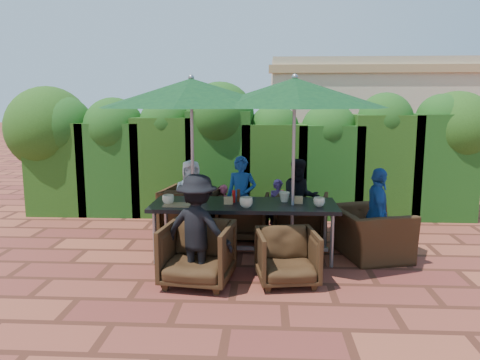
# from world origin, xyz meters

# --- Properties ---
(ground) EXTENTS (80.00, 80.00, 0.00)m
(ground) POSITION_xyz_m (0.00, 0.00, 0.00)
(ground) COLOR brown
(ground) RESTS_ON ground
(dining_table) EXTENTS (2.50, 0.90, 0.75)m
(dining_table) POSITION_xyz_m (0.06, -0.17, 0.68)
(dining_table) COLOR black
(dining_table) RESTS_ON ground
(umbrella_left) EXTENTS (2.51, 2.51, 2.46)m
(umbrella_left) POSITION_xyz_m (-0.63, -0.15, 2.21)
(umbrella_left) COLOR gray
(umbrella_left) RESTS_ON ground
(umbrella_right) EXTENTS (2.42, 2.42, 2.46)m
(umbrella_right) POSITION_xyz_m (0.71, -0.23, 2.21)
(umbrella_right) COLOR gray
(umbrella_right) RESTS_ON ground
(chair_far_left) EXTENTS (0.97, 0.92, 0.87)m
(chair_far_left) POSITION_xyz_m (-0.81, 0.79, 0.43)
(chair_far_left) COLOR black
(chair_far_left) RESTS_ON ground
(chair_far_mid) EXTENTS (0.80, 0.76, 0.77)m
(chair_far_mid) POSITION_xyz_m (0.01, 0.68, 0.39)
(chair_far_mid) COLOR black
(chair_far_mid) RESTS_ON ground
(chair_far_right) EXTENTS (0.88, 0.84, 0.79)m
(chair_far_right) POSITION_xyz_m (0.91, 0.75, 0.39)
(chair_far_right) COLOR black
(chair_far_right) RESTS_ON ground
(chair_near_left) EXTENTS (0.86, 0.82, 0.80)m
(chair_near_left) POSITION_xyz_m (-0.43, -1.16, 0.40)
(chair_near_left) COLOR black
(chair_near_left) RESTS_ON ground
(chair_near_right) EXTENTS (0.77, 0.74, 0.70)m
(chair_near_right) POSITION_xyz_m (0.61, -1.09, 0.35)
(chair_near_right) COLOR black
(chair_near_right) RESTS_ON ground
(chair_end_right) EXTENTS (0.90, 1.16, 0.89)m
(chair_end_right) POSITION_xyz_m (1.78, -0.07, 0.45)
(chair_end_right) COLOR black
(chair_end_right) RESTS_ON ground
(adult_far_left) EXTENTS (0.65, 0.46, 1.20)m
(adult_far_left) POSITION_xyz_m (-0.83, 0.88, 0.60)
(adult_far_left) COLOR white
(adult_far_left) RESTS_ON ground
(adult_far_mid) EXTENTS (0.51, 0.43, 1.29)m
(adult_far_mid) POSITION_xyz_m (-0.02, 0.72, 0.64)
(adult_far_mid) COLOR #1B4A95
(adult_far_mid) RESTS_ON ground
(adult_far_right) EXTENTS (0.63, 0.43, 1.24)m
(adult_far_right) POSITION_xyz_m (0.88, 0.78, 0.62)
(adult_far_right) COLOR black
(adult_far_right) RESTS_ON ground
(adult_near_left) EXTENTS (0.91, 0.61, 1.30)m
(adult_near_left) POSITION_xyz_m (-0.43, -1.15, 0.65)
(adult_near_left) COLOR black
(adult_near_left) RESTS_ON ground
(adult_end_right) EXTENTS (0.41, 0.75, 1.24)m
(adult_end_right) POSITION_xyz_m (1.86, -0.13, 0.62)
(adult_end_right) COLOR #1B4A95
(adult_end_right) RESTS_ON ground
(child_left) EXTENTS (0.36, 0.32, 0.82)m
(child_left) POSITION_xyz_m (-0.31, 0.81, 0.41)
(child_left) COLOR #E4506D
(child_left) RESTS_ON ground
(child_right) EXTENTS (0.35, 0.29, 0.90)m
(child_right) POSITION_xyz_m (0.55, 0.92, 0.45)
(child_right) COLOR #6D4698
(child_right) RESTS_ON ground
(pedestrian_a) EXTENTS (1.64, 1.58, 1.80)m
(pedestrian_a) POSITION_xyz_m (1.72, 4.20, 0.90)
(pedestrian_a) COLOR green
(pedestrian_a) RESTS_ON ground
(pedestrian_b) EXTENTS (0.83, 0.59, 1.58)m
(pedestrian_b) POSITION_xyz_m (2.28, 4.37, 0.79)
(pedestrian_b) COLOR #E4506D
(pedestrian_b) RESTS_ON ground
(pedestrian_c) EXTENTS (1.14, 0.85, 1.62)m
(pedestrian_c) POSITION_xyz_m (3.41, 4.21, 0.81)
(pedestrian_c) COLOR #95979D
(pedestrian_c) RESTS_ON ground
(cup_a) EXTENTS (0.16, 0.16, 0.13)m
(cup_a) POSITION_xyz_m (-0.95, -0.28, 0.81)
(cup_a) COLOR beige
(cup_a) RESTS_ON dining_table
(cup_b) EXTENTS (0.15, 0.15, 0.14)m
(cup_b) POSITION_xyz_m (-0.50, -0.13, 0.82)
(cup_b) COLOR beige
(cup_b) RESTS_ON dining_table
(cup_c) EXTENTS (0.18, 0.18, 0.14)m
(cup_c) POSITION_xyz_m (0.10, -0.42, 0.82)
(cup_c) COLOR beige
(cup_c) RESTS_ON dining_table
(cup_d) EXTENTS (0.15, 0.15, 0.14)m
(cup_d) POSITION_xyz_m (0.61, -0.04, 0.82)
(cup_d) COLOR beige
(cup_d) RESTS_ON dining_table
(cup_e) EXTENTS (0.15, 0.15, 0.12)m
(cup_e) POSITION_xyz_m (1.05, -0.31, 0.81)
(cup_e) COLOR beige
(cup_e) RESTS_ON dining_table
(ketchup_bottle) EXTENTS (0.04, 0.04, 0.17)m
(ketchup_bottle) POSITION_xyz_m (-0.08, -0.13, 0.83)
(ketchup_bottle) COLOR #B20C0A
(ketchup_bottle) RESTS_ON dining_table
(sauce_bottle) EXTENTS (0.04, 0.04, 0.17)m
(sauce_bottle) POSITION_xyz_m (-0.02, -0.06, 0.83)
(sauce_bottle) COLOR #4C230C
(sauce_bottle) RESTS_ON dining_table
(serving_tray) EXTENTS (0.35, 0.25, 0.02)m
(serving_tray) POSITION_xyz_m (-0.82, -0.35, 0.76)
(serving_tray) COLOR #977249
(serving_tray) RESTS_ON dining_table
(number_block_left) EXTENTS (0.12, 0.06, 0.10)m
(number_block_left) POSITION_xyz_m (-0.15, -0.23, 0.80)
(number_block_left) COLOR tan
(number_block_left) RESTS_ON dining_table
(number_block_right) EXTENTS (0.12, 0.06, 0.10)m
(number_block_right) POSITION_xyz_m (0.79, -0.14, 0.80)
(number_block_right) COLOR tan
(number_block_right) RESTS_ON dining_table
(hedge_wall) EXTENTS (9.10, 1.60, 2.47)m
(hedge_wall) POSITION_xyz_m (-0.30, 2.32, 1.29)
(hedge_wall) COLOR #1D3C10
(hedge_wall) RESTS_ON ground
(building) EXTENTS (6.20, 3.08, 3.20)m
(building) POSITION_xyz_m (3.50, 6.99, 1.61)
(building) COLOR beige
(building) RESTS_ON ground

